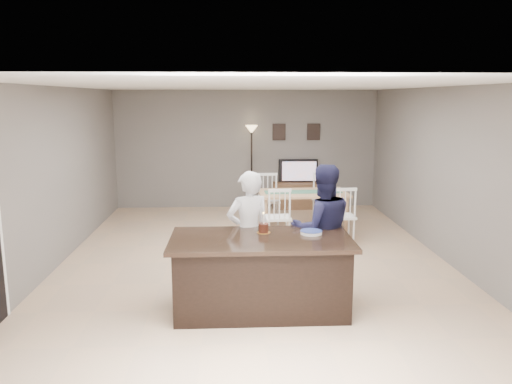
{
  "coord_description": "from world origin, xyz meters",
  "views": [
    {
      "loc": [
        -0.33,
        -7.48,
        2.53
      ],
      "look_at": [
        0.01,
        -0.3,
        1.17
      ],
      "focal_mm": 35.0,
      "sensor_mm": 36.0,
      "label": 1
    }
  ],
  "objects_px": {
    "television": "(299,171)",
    "dining_table": "(303,199)",
    "plate_stack": "(311,232)",
    "birthday_cake": "(264,228)",
    "woman": "(249,233)",
    "man": "(322,229)",
    "kitchen_island": "(261,273)",
    "floor_lamp": "(252,144)",
    "tv_console": "(299,195)"
  },
  "relations": [
    {
      "from": "television",
      "to": "dining_table",
      "type": "xyz_separation_m",
      "value": [
        -0.2,
        -2.14,
        -0.22
      ]
    },
    {
      "from": "television",
      "to": "plate_stack",
      "type": "bearing_deg",
      "value": 83.99
    },
    {
      "from": "birthday_cake",
      "to": "dining_table",
      "type": "bearing_deg",
      "value": 73.76
    },
    {
      "from": "woman",
      "to": "birthday_cake",
      "type": "height_order",
      "value": "woman"
    },
    {
      "from": "television",
      "to": "man",
      "type": "distance_m",
      "value": 5.1
    },
    {
      "from": "plate_stack",
      "to": "dining_table",
      "type": "bearing_deg",
      "value": 83.58
    },
    {
      "from": "kitchen_island",
      "to": "woman",
      "type": "distance_m",
      "value": 0.67
    },
    {
      "from": "television",
      "to": "man",
      "type": "bearing_deg",
      "value": 85.88
    },
    {
      "from": "woman",
      "to": "dining_table",
      "type": "distance_m",
      "value": 3.16
    },
    {
      "from": "television",
      "to": "woman",
      "type": "height_order",
      "value": "woman"
    },
    {
      "from": "kitchen_island",
      "to": "man",
      "type": "distance_m",
      "value": 1.07
    },
    {
      "from": "dining_table",
      "to": "floor_lamp",
      "type": "distance_m",
      "value": 2.42
    },
    {
      "from": "kitchen_island",
      "to": "woman",
      "type": "height_order",
      "value": "woman"
    },
    {
      "from": "tv_console",
      "to": "man",
      "type": "relative_size",
      "value": 0.71
    },
    {
      "from": "man",
      "to": "plate_stack",
      "type": "distance_m",
      "value": 0.47
    },
    {
      "from": "woman",
      "to": "dining_table",
      "type": "xyz_separation_m",
      "value": [
        1.13,
        2.95,
        -0.17
      ]
    },
    {
      "from": "woman",
      "to": "plate_stack",
      "type": "distance_m",
      "value": 0.86
    },
    {
      "from": "kitchen_island",
      "to": "dining_table",
      "type": "relative_size",
      "value": 1.12
    },
    {
      "from": "plate_stack",
      "to": "floor_lamp",
      "type": "relative_size",
      "value": 0.14
    },
    {
      "from": "woman",
      "to": "man",
      "type": "bearing_deg",
      "value": 160.95
    },
    {
      "from": "tv_console",
      "to": "floor_lamp",
      "type": "height_order",
      "value": "floor_lamp"
    },
    {
      "from": "woman",
      "to": "man",
      "type": "height_order",
      "value": "man"
    },
    {
      "from": "tv_console",
      "to": "plate_stack",
      "type": "relative_size",
      "value": 4.49
    },
    {
      "from": "dining_table",
      "to": "woman",
      "type": "bearing_deg",
      "value": -113.2
    },
    {
      "from": "tv_console",
      "to": "kitchen_island",
      "type": "bearing_deg",
      "value": -102.16
    },
    {
      "from": "kitchen_island",
      "to": "birthday_cake",
      "type": "height_order",
      "value": "birthday_cake"
    },
    {
      "from": "man",
      "to": "floor_lamp",
      "type": "bearing_deg",
      "value": -86.86
    },
    {
      "from": "man",
      "to": "floor_lamp",
      "type": "xyz_separation_m",
      "value": [
        -0.72,
        5.04,
        0.64
      ]
    },
    {
      "from": "tv_console",
      "to": "plate_stack",
      "type": "distance_m",
      "value": 5.5
    },
    {
      "from": "television",
      "to": "kitchen_island",
      "type": "bearing_deg",
      "value": 77.99
    },
    {
      "from": "woman",
      "to": "kitchen_island",
      "type": "bearing_deg",
      "value": 84.1
    },
    {
      "from": "television",
      "to": "birthday_cake",
      "type": "bearing_deg",
      "value": 77.96
    },
    {
      "from": "television",
      "to": "woman",
      "type": "relative_size",
      "value": 0.56
    },
    {
      "from": "dining_table",
      "to": "kitchen_island",
      "type": "bearing_deg",
      "value": -108.21
    },
    {
      "from": "plate_stack",
      "to": "tv_console",
      "type": "bearing_deg",
      "value": 83.91
    },
    {
      "from": "kitchen_island",
      "to": "plate_stack",
      "type": "height_order",
      "value": "plate_stack"
    },
    {
      "from": "woman",
      "to": "plate_stack",
      "type": "height_order",
      "value": "woman"
    },
    {
      "from": "birthday_cake",
      "to": "man",
      "type": "bearing_deg",
      "value": 22.36
    },
    {
      "from": "floor_lamp",
      "to": "tv_console",
      "type": "bearing_deg",
      "value": -1.05
    },
    {
      "from": "birthday_cake",
      "to": "dining_table",
      "type": "relative_size",
      "value": 0.13
    },
    {
      "from": "television",
      "to": "dining_table",
      "type": "distance_m",
      "value": 2.16
    },
    {
      "from": "tv_console",
      "to": "birthday_cake",
      "type": "bearing_deg",
      "value": -102.19
    },
    {
      "from": "kitchen_island",
      "to": "dining_table",
      "type": "xyz_separation_m",
      "value": [
        1.0,
        3.5,
        0.19
      ]
    },
    {
      "from": "kitchen_island",
      "to": "television",
      "type": "distance_m",
      "value": 5.78
    },
    {
      "from": "tv_console",
      "to": "floor_lamp",
      "type": "xyz_separation_m",
      "value": [
        -1.09,
        0.02,
        1.19
      ]
    },
    {
      "from": "birthday_cake",
      "to": "floor_lamp",
      "type": "xyz_separation_m",
      "value": [
        0.06,
        5.36,
        0.53
      ]
    },
    {
      "from": "woman",
      "to": "plate_stack",
      "type": "relative_size",
      "value": 6.05
    },
    {
      "from": "tv_console",
      "to": "man",
      "type": "distance_m",
      "value": 5.06
    },
    {
      "from": "tv_console",
      "to": "floor_lamp",
      "type": "bearing_deg",
      "value": 178.95
    },
    {
      "from": "woman",
      "to": "birthday_cake",
      "type": "bearing_deg",
      "value": 99.16
    }
  ]
}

